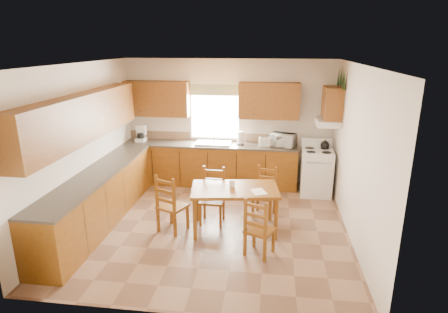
# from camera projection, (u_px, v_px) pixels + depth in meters

# --- Properties ---
(floor) EXTENTS (4.50, 4.50, 0.00)m
(floor) POSITION_uv_depth(u_px,v_px,m) (213.00, 225.00, 6.45)
(floor) COLOR #87634C
(floor) RESTS_ON ground
(ceiling) EXTENTS (4.50, 4.50, 0.00)m
(ceiling) POSITION_uv_depth(u_px,v_px,m) (212.00, 64.00, 5.67)
(ceiling) COLOR brown
(ceiling) RESTS_ON floor
(wall_left) EXTENTS (4.50, 4.50, 0.00)m
(wall_left) POSITION_uv_depth(u_px,v_px,m) (81.00, 145.00, 6.34)
(wall_left) COLOR silver
(wall_left) RESTS_ON floor
(wall_right) EXTENTS (4.50, 4.50, 0.00)m
(wall_right) POSITION_uv_depth(u_px,v_px,m) (356.00, 155.00, 5.78)
(wall_right) COLOR silver
(wall_right) RESTS_ON floor
(wall_back) EXTENTS (4.50, 4.50, 0.00)m
(wall_back) POSITION_uv_depth(u_px,v_px,m) (229.00, 122.00, 8.19)
(wall_back) COLOR silver
(wall_back) RESTS_ON floor
(wall_front) EXTENTS (4.50, 4.50, 0.00)m
(wall_front) POSITION_uv_depth(u_px,v_px,m) (178.00, 208.00, 3.92)
(wall_front) COLOR silver
(wall_front) RESTS_ON floor
(lower_cab_back) EXTENTS (3.75, 0.60, 0.88)m
(lower_cab_back) POSITION_uv_depth(u_px,v_px,m) (210.00, 165.00, 8.22)
(lower_cab_back) COLOR brown
(lower_cab_back) RESTS_ON floor
(lower_cab_left) EXTENTS (0.60, 3.60, 0.88)m
(lower_cab_left) POSITION_uv_depth(u_px,v_px,m) (100.00, 199.00, 6.42)
(lower_cab_left) COLOR brown
(lower_cab_left) RESTS_ON floor
(counter_back) EXTENTS (3.75, 0.63, 0.04)m
(counter_back) POSITION_uv_depth(u_px,v_px,m) (210.00, 145.00, 8.08)
(counter_back) COLOR #433B32
(counter_back) RESTS_ON lower_cab_back
(counter_left) EXTENTS (0.63, 3.60, 0.04)m
(counter_left) POSITION_uv_depth(u_px,v_px,m) (97.00, 174.00, 6.29)
(counter_left) COLOR #433B32
(counter_left) RESTS_ON lower_cab_left
(backsplash) EXTENTS (3.75, 0.01, 0.18)m
(backsplash) POSITION_uv_depth(u_px,v_px,m) (212.00, 137.00, 8.33)
(backsplash) COLOR #866750
(backsplash) RESTS_ON counter_back
(upper_cab_back_left) EXTENTS (1.41, 0.33, 0.75)m
(upper_cab_back_left) POSITION_uv_depth(u_px,v_px,m) (157.00, 99.00, 8.08)
(upper_cab_back_left) COLOR brown
(upper_cab_back_left) RESTS_ON wall_back
(upper_cab_back_right) EXTENTS (1.25, 0.33, 0.75)m
(upper_cab_back_right) POSITION_uv_depth(u_px,v_px,m) (269.00, 101.00, 7.78)
(upper_cab_back_right) COLOR brown
(upper_cab_back_right) RESTS_ON wall_back
(upper_cab_left) EXTENTS (0.33, 3.60, 0.75)m
(upper_cab_left) POSITION_uv_depth(u_px,v_px,m) (83.00, 118.00, 6.03)
(upper_cab_left) COLOR brown
(upper_cab_left) RESTS_ON wall_left
(upper_cab_stove) EXTENTS (0.33, 0.62, 0.62)m
(upper_cab_stove) POSITION_uv_depth(u_px,v_px,m) (332.00, 103.00, 7.20)
(upper_cab_stove) COLOR brown
(upper_cab_stove) RESTS_ON wall_right
(range_hood) EXTENTS (0.44, 0.62, 0.12)m
(range_hood) POSITION_uv_depth(u_px,v_px,m) (328.00, 122.00, 7.32)
(range_hood) COLOR silver
(range_hood) RESTS_ON wall_right
(window_frame) EXTENTS (1.13, 0.02, 1.18)m
(window_frame) POSITION_uv_depth(u_px,v_px,m) (215.00, 113.00, 8.14)
(window_frame) COLOR silver
(window_frame) RESTS_ON wall_back
(window_pane) EXTENTS (1.05, 0.01, 1.10)m
(window_pane) POSITION_uv_depth(u_px,v_px,m) (215.00, 113.00, 8.14)
(window_pane) COLOR white
(window_pane) RESTS_ON wall_back
(window_valance) EXTENTS (1.19, 0.01, 0.24)m
(window_valance) POSITION_uv_depth(u_px,v_px,m) (215.00, 90.00, 7.97)
(window_valance) COLOR #456637
(window_valance) RESTS_ON wall_back
(sink_basin) EXTENTS (0.75, 0.45, 0.04)m
(sink_basin) POSITION_uv_depth(u_px,v_px,m) (213.00, 143.00, 8.06)
(sink_basin) COLOR silver
(sink_basin) RESTS_ON counter_back
(pine_decal_a) EXTENTS (0.22, 0.22, 0.36)m
(pine_decal_a) POSITION_uv_depth(u_px,v_px,m) (344.00, 79.00, 6.75)
(pine_decal_a) COLOR #123215
(pine_decal_a) RESTS_ON wall_right
(pine_decal_b) EXTENTS (0.22, 0.22, 0.36)m
(pine_decal_b) POSITION_uv_depth(u_px,v_px,m) (342.00, 76.00, 7.04)
(pine_decal_b) COLOR #123215
(pine_decal_b) RESTS_ON wall_right
(pine_decal_c) EXTENTS (0.22, 0.22, 0.36)m
(pine_decal_c) POSITION_uv_depth(u_px,v_px,m) (339.00, 76.00, 7.35)
(pine_decal_c) COLOR #123215
(pine_decal_c) RESTS_ON wall_right
(stove) EXTENTS (0.64, 0.66, 0.92)m
(stove) POSITION_uv_depth(u_px,v_px,m) (316.00, 173.00, 7.66)
(stove) COLOR silver
(stove) RESTS_ON floor
(coffeemaker) EXTENTS (0.31, 0.33, 0.37)m
(coffeemaker) POSITION_uv_depth(u_px,v_px,m) (141.00, 133.00, 8.24)
(coffeemaker) COLOR silver
(coffeemaker) RESTS_ON counter_back
(paper_towel) EXTENTS (0.16, 0.16, 0.29)m
(paper_towel) POSITION_uv_depth(u_px,v_px,m) (240.00, 138.00, 7.98)
(paper_towel) COLOR white
(paper_towel) RESTS_ON counter_back
(toaster) EXTENTS (0.24, 0.17, 0.18)m
(toaster) POSITION_uv_depth(u_px,v_px,m) (264.00, 142.00, 7.88)
(toaster) COLOR silver
(toaster) RESTS_ON counter_back
(microwave) EXTENTS (0.53, 0.46, 0.27)m
(microwave) POSITION_uv_depth(u_px,v_px,m) (283.00, 140.00, 7.85)
(microwave) COLOR silver
(microwave) RESTS_ON counter_back
(dining_table) EXTENTS (1.50, 0.99, 0.75)m
(dining_table) POSITION_uv_depth(u_px,v_px,m) (235.00, 209.00, 6.18)
(dining_table) COLOR brown
(dining_table) RESTS_ON floor
(chair_near_left) EXTENTS (0.54, 0.53, 0.99)m
(chair_near_left) POSITION_uv_depth(u_px,v_px,m) (172.00, 203.00, 6.14)
(chair_near_left) COLOR brown
(chair_near_left) RESTS_ON floor
(chair_near_right) EXTENTS (0.49, 0.48, 0.90)m
(chair_near_right) POSITION_uv_depth(u_px,v_px,m) (260.00, 226.00, 5.44)
(chair_near_right) COLOR brown
(chair_near_right) RESTS_ON floor
(chair_far_left) EXTENTS (0.42, 0.40, 0.97)m
(chair_far_left) POSITION_uv_depth(u_px,v_px,m) (212.00, 197.00, 6.40)
(chair_far_left) COLOR brown
(chair_far_left) RESTS_ON floor
(chair_far_right) EXTENTS (0.45, 0.44, 0.89)m
(chair_far_right) POSITION_uv_depth(u_px,v_px,m) (264.00, 193.00, 6.67)
(chair_far_right) COLOR brown
(chair_far_right) RESTS_ON floor
(table_paper) EXTENTS (0.30, 0.34, 0.00)m
(table_paper) POSITION_uv_depth(u_px,v_px,m) (258.00, 192.00, 5.92)
(table_paper) COLOR white
(table_paper) RESTS_ON dining_table
(table_card) EXTENTS (0.09, 0.02, 0.12)m
(table_card) POSITION_uv_depth(u_px,v_px,m) (232.00, 184.00, 6.08)
(table_card) COLOR white
(table_card) RESTS_ON dining_table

